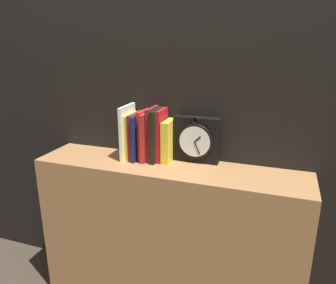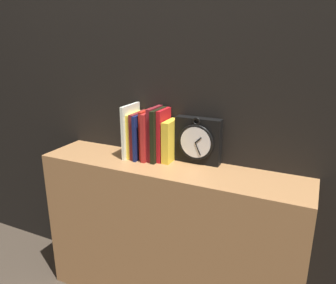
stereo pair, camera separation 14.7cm
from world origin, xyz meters
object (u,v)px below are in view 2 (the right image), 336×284
book_slot0_white (131,131)px  book_slot9_yellow (170,141)px  clock (198,141)px  book_slot5_red (150,136)px  book_slot8_red (164,135)px  book_slot6_maroon (155,133)px  book_slot3_navy (142,136)px  book_slot1_yellow (135,135)px  book_slot4_red (147,134)px  book_slot7_black (159,135)px  book_slot2_maroon (139,135)px

book_slot0_white → book_slot9_yellow: book_slot0_white is taller
clock → book_slot5_red: 0.23m
clock → book_slot8_red: book_slot8_red is taller
book_slot9_yellow → book_slot6_maroon: bearing=-175.6°
book_slot8_red → book_slot6_maroon: bearing=-173.1°
book_slot3_navy → book_slot9_yellow: bearing=6.9°
book_slot0_white → book_slot5_red: bearing=2.8°
book_slot5_red → book_slot6_maroon: 0.03m
book_slot3_navy → book_slot8_red: (0.11, 0.02, 0.01)m
book_slot1_yellow → book_slot4_red: book_slot4_red is taller
book_slot1_yellow → book_slot7_black: size_ratio=0.87×
book_slot2_maroon → book_slot7_black: bearing=0.3°
book_slot8_red → book_slot7_black: bearing=-151.8°
book_slot3_navy → book_slot8_red: bearing=8.6°
book_slot3_navy → book_slot8_red: 0.11m
book_slot4_red → book_slot8_red: book_slot8_red is taller
clock → book_slot1_yellow: bearing=-172.9°
book_slot4_red → book_slot8_red: 0.09m
book_slot4_red → book_slot5_red: size_ratio=1.02×
clock → book_slot8_red: 0.16m
clock → book_slot9_yellow: clock is taller
book_slot1_yellow → book_slot7_black: bearing=-0.9°
book_slot1_yellow → book_slot3_navy: (0.04, -0.01, 0.00)m
book_slot1_yellow → book_slot3_navy: bearing=-10.6°
book_slot4_red → book_slot5_red: book_slot4_red is taller
book_slot4_red → book_slot9_yellow: (0.12, 0.00, -0.02)m
clock → book_slot3_navy: clock is taller
book_slot2_maroon → book_slot5_red: 0.06m
book_slot3_navy → book_slot7_black: 0.09m
book_slot0_white → book_slot7_black: bearing=2.7°
book_slot0_white → book_slot3_navy: bearing=1.3°
book_slot1_yellow → book_slot9_yellow: size_ratio=1.10×
book_slot3_navy → book_slot6_maroon: (0.07, 0.01, 0.02)m
book_slot0_white → book_slot8_red: size_ratio=1.04×
book_slot2_maroon → book_slot0_white: bearing=-170.8°
book_slot4_red → book_slot9_yellow: size_ratio=1.20×
clock → book_slot2_maroon: bearing=-171.8°
book_slot1_yellow → book_slot6_maroon: 0.11m
book_slot5_red → book_slot9_yellow: 0.10m
clock → book_slot1_yellow: (-0.31, -0.04, 0.00)m
book_slot0_white → book_slot3_navy: book_slot0_white is taller
clock → book_slot9_yellow: size_ratio=1.14×
book_slot6_maroon → book_slot1_yellow: bearing=-178.1°
book_slot3_navy → book_slot5_red: size_ratio=0.95×
clock → book_slot2_maroon: clock is taller
book_slot1_yellow → book_slot4_red: 0.06m
book_slot8_red → clock: bearing=10.7°
book_slot0_white → book_slot4_red: 0.08m
book_slot2_maroon → book_slot8_red: size_ratio=0.90×
book_slot3_navy → book_slot9_yellow: size_ratio=1.11×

